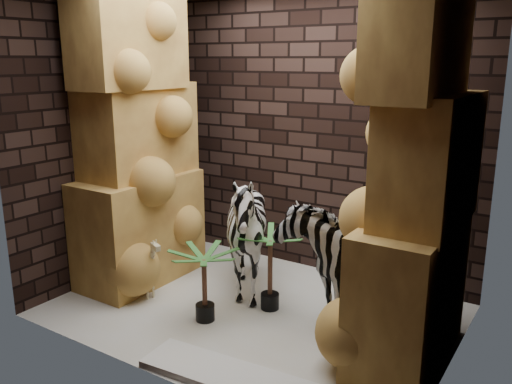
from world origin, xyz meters
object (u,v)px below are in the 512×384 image
Objects in this scene: giraffe_toy at (145,265)px; palm_front at (270,270)px; zebra_right at (341,241)px; palm_back at (204,285)px; zebra_left at (247,240)px; surfboard at (242,380)px.

palm_front is (1.17, 0.43, 0.06)m from giraffe_toy.
zebra_right is 1.91m from giraffe_toy.
zebra_right is at bearing 37.74° from giraffe_toy.
palm_back is (-0.37, -0.50, -0.05)m from palm_front.
zebra_left is 2.00× the size of giraffe_toy.
zebra_left is at bearing 164.17° from palm_front.
surfboard is at bearing -36.79° from palm_back.
palm_front reaches higher than giraffe_toy.
zebra_left reaches higher than giraffe_toy.
palm_front is at bearing 34.81° from giraffe_toy.
zebra_left reaches higher than palm_front.
giraffe_toy is 0.97× the size of palm_back.
surfboard is at bearing -8.20° from giraffe_toy.
surfboard is at bearing -68.19° from palm_front.
palm_front is 1.25m from surfboard.
zebra_right reaches higher than surfboard.
surfboard is (0.44, -1.11, -0.36)m from palm_front.
giraffe_toy is at bearing -155.17° from zebra_right.
giraffe_toy is at bearing 152.54° from surfboard.
giraffe_toy is 1.77m from surfboard.
zebra_left reaches higher than surfboard.
palm_front is at bearing -149.45° from zebra_right.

